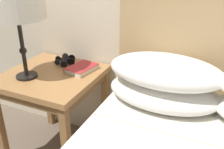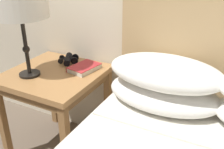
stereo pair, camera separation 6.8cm
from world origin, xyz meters
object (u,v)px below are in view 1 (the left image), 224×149
Objects in this scene: book_on_nightstand at (82,68)px; binoculars_pair at (65,60)px; nightstand at (53,85)px; table_lamp at (16,2)px.

binoculars_pair is (-0.17, 0.06, 0.01)m from book_on_nightstand.
binoculars_pair is (-0.02, 0.18, 0.11)m from nightstand.
nightstand is 2.82× the size of book_on_nightstand.
table_lamp is at bearing -135.81° from nightstand.
nightstand is 0.22m from book_on_nightstand.
table_lamp reaches higher than book_on_nightstand.
table_lamp is 2.57× the size of book_on_nightstand.
table_lamp reaches higher than binoculars_pair.
book_on_nightstand is at bearing -20.11° from binoculars_pair.
binoculars_pair is (0.09, 0.29, -0.43)m from table_lamp.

